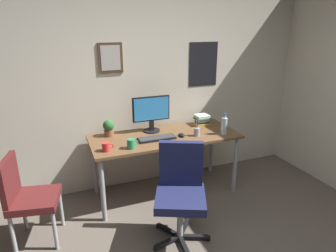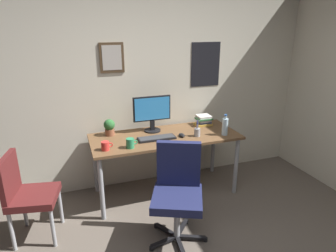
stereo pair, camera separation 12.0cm
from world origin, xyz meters
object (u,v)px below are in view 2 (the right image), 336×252
Objects in this scene: keyboard at (157,138)px; computer_mouse at (182,135)px; coffee_mug_far at (130,143)px; pen_cup at (197,132)px; potted_plant at (109,127)px; water_bottle at (225,126)px; coffee_mug_near at (105,146)px; side_chair at (26,192)px; office_chair at (178,188)px; monitor at (152,112)px; book_stack_left at (204,120)px.

keyboard is 3.91× the size of computer_mouse.
coffee_mug_far is 0.82m from pen_cup.
computer_mouse is 0.85m from potted_plant.
coffee_mug_near is (-1.39, 0.01, -0.06)m from water_bottle.
potted_plant is at bearing 157.41° from computer_mouse.
coffee_mug_near reaches higher than computer_mouse.
coffee_mug_far is at bearing -174.13° from pen_cup.
potted_plant is (-0.15, 0.46, 0.05)m from coffee_mug_far.
water_bottle is at bearing 3.55° from side_chair.
side_chair is 7.95× the size of computer_mouse.
coffee_mug_near is 0.61× the size of pen_cup.
coffee_mug_near is at bearing 173.75° from coffee_mug_far.
coffee_mug_far reaches higher than coffee_mug_near.
monitor is at bearing 87.23° from office_chair.
office_chair reaches higher than computer_mouse.
office_chair is 7.66× the size of coffee_mug_far.
side_chair is 0.86m from coffee_mug_near.
side_chair is 1.09m from coffee_mug_far.
office_chair is at bearing -114.35° from computer_mouse.
monitor is at bearing 179.97° from book_stack_left.
keyboard is 1.97× the size of book_stack_left.
monitor is 2.11× the size of book_stack_left.
potted_plant reaches higher than computer_mouse.
keyboard is 1.70× the size of water_bottle.
office_chair is 4.87× the size of potted_plant.
book_stack_left is at bearing 22.02° from coffee_mug_far.
side_chair reaches higher than computer_mouse.
side_chair reaches higher than keyboard.
pen_cup is at bearing -21.18° from potted_plant.
book_stack_left is at bearing 54.12° from pen_cup.
coffee_mug_far is at bearing -72.06° from potted_plant.
keyboard is (-0.03, -0.28, -0.23)m from monitor.
monitor is at bearing 32.75° from coffee_mug_near.
office_chair is 2.07× the size of monitor.
office_chair is at bearing -91.30° from keyboard.
keyboard is 2.21× the size of potted_plant.
side_chair reaches higher than coffee_mug_near.
monitor is 0.36m from keyboard.
keyboard is 3.47× the size of coffee_mug_far.
coffee_mug_near is 0.56× the size of book_stack_left.
monitor is at bearing 83.52° from keyboard.
water_bottle is at bearing 35.69° from office_chair.
book_stack_left is (-0.07, 0.41, -0.04)m from water_bottle.
coffee_mug_near is 1.07m from pen_cup.
computer_mouse is at bearing -144.78° from book_stack_left.
side_chair is at bearing -173.51° from coffee_mug_far.
book_stack_left is at bearing -1.21° from potted_plant.
computer_mouse is 0.56× the size of potted_plant.
side_chair is 1.43m from keyboard.
office_chair is 1.09× the size of side_chair.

